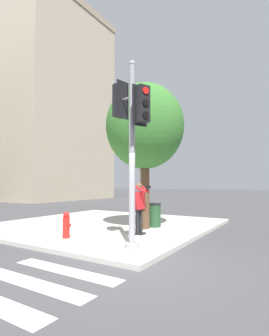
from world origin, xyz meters
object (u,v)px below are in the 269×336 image
at_px(street_tree, 145,127).
at_px(trash_bin, 154,215).
at_px(traffic_signal_pole, 131,129).
at_px(fire_hydrant, 66,225).
at_px(person_photographer, 140,203).

bearing_deg(street_tree, trash_bin, -8.43).
xyz_separation_m(traffic_signal_pole, street_tree, (2.67, 1.10, 0.69)).
xyz_separation_m(street_tree, trash_bin, (0.52, -0.08, -3.25)).
xyz_separation_m(street_tree, fire_hydrant, (-2.67, 1.18, -3.30)).
relative_size(traffic_signal_pole, person_photographer, 2.95).
relative_size(person_photographer, fire_hydrant, 2.10).
xyz_separation_m(traffic_signal_pole, person_photographer, (1.65, 0.72, -2.02)).
height_order(traffic_signal_pole, street_tree, street_tree).
bearing_deg(person_photographer, street_tree, 20.27).
relative_size(street_tree, trash_bin, 6.12).
bearing_deg(fire_hydrant, person_photographer, -43.37).
distance_m(street_tree, trash_bin, 3.30).
relative_size(traffic_signal_pole, fire_hydrant, 6.22).
relative_size(person_photographer, street_tree, 0.31).
distance_m(person_photographer, fire_hydrant, 2.34).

